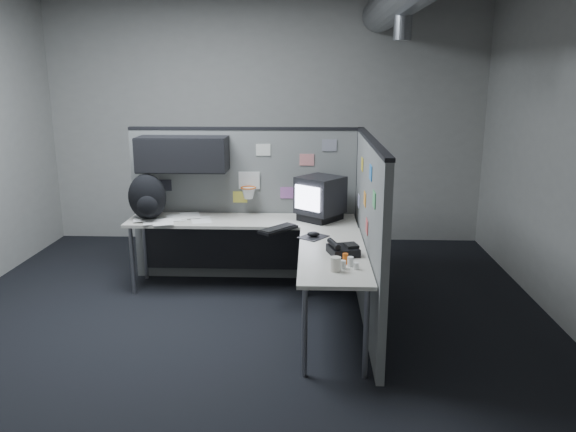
{
  "coord_description": "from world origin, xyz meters",
  "views": [
    {
      "loc": [
        0.59,
        -4.49,
        2.14
      ],
      "look_at": [
        0.39,
        0.35,
        0.93
      ],
      "focal_mm": 35.0,
      "sensor_mm": 36.0,
      "label": 1
    }
  ],
  "objects_px": {
    "desk": "(264,239)",
    "phone": "(342,249)",
    "monitor": "(320,198)",
    "backpack": "(147,198)",
    "keyboard": "(278,229)"
  },
  "relations": [
    {
      "from": "keyboard",
      "to": "backpack",
      "type": "distance_m",
      "value": 1.4
    },
    {
      "from": "desk",
      "to": "monitor",
      "type": "bearing_deg",
      "value": 28.31
    },
    {
      "from": "phone",
      "to": "backpack",
      "type": "bearing_deg",
      "value": 144.85
    },
    {
      "from": "monitor",
      "to": "backpack",
      "type": "bearing_deg",
      "value": 176.12
    },
    {
      "from": "monitor",
      "to": "keyboard",
      "type": "distance_m",
      "value": 0.62
    },
    {
      "from": "desk",
      "to": "phone",
      "type": "distance_m",
      "value": 1.1
    },
    {
      "from": "desk",
      "to": "monitor",
      "type": "relative_size",
      "value": 4.27
    },
    {
      "from": "monitor",
      "to": "keyboard",
      "type": "bearing_deg",
      "value": -139.1
    },
    {
      "from": "desk",
      "to": "keyboard",
      "type": "bearing_deg",
      "value": -42.16
    },
    {
      "from": "phone",
      "to": "keyboard",
      "type": "bearing_deg",
      "value": 123.04
    },
    {
      "from": "monitor",
      "to": "keyboard",
      "type": "xyz_separation_m",
      "value": [
        -0.4,
        -0.42,
        -0.21
      ]
    },
    {
      "from": "keyboard",
      "to": "backpack",
      "type": "xyz_separation_m",
      "value": [
        -1.33,
        0.36,
        0.21
      ]
    },
    {
      "from": "monitor",
      "to": "backpack",
      "type": "height_order",
      "value": "backpack"
    },
    {
      "from": "phone",
      "to": "backpack",
      "type": "height_order",
      "value": "backpack"
    },
    {
      "from": "phone",
      "to": "backpack",
      "type": "relative_size",
      "value": 0.62
    }
  ]
}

